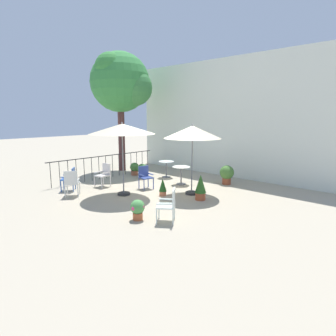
{
  "coord_description": "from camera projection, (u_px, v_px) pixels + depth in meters",
  "views": [
    {
      "loc": [
        7.31,
        -7.35,
        2.76
      ],
      "look_at": [
        0.0,
        0.45,
        0.81
      ],
      "focal_mm": 30.84,
      "sensor_mm": 36.0,
      "label": 1
    }
  ],
  "objects": [
    {
      "name": "ground_plane",
      "position": [
        160.0,
        191.0,
        10.69
      ],
      "size": [
        60.0,
        60.0,
        0.0
      ],
      "primitive_type": "plane",
      "color": "tan"
    },
    {
      "name": "villa_facade",
      "position": [
        224.0,
        118.0,
        13.21
      ],
      "size": [
        10.06,
        0.3,
        5.28
      ],
      "primitive_type": "cube",
      "color": "silver",
      "rests_on": "ground"
    },
    {
      "name": "terrace_railing",
      "position": [
        106.0,
        163.0,
        12.85
      ],
      "size": [
        0.03,
        5.43,
        1.01
      ],
      "color": "black",
      "rests_on": "ground"
    },
    {
      "name": "shade_tree",
      "position": [
        121.0,
        82.0,
        13.99
      ],
      "size": [
        3.02,
        2.88,
        5.79
      ],
      "color": "#532E2D",
      "rests_on": "ground"
    },
    {
      "name": "patio_umbrella_0",
      "position": [
        192.0,
        133.0,
        9.9
      ],
      "size": [
        1.99,
        1.99,
        2.48
      ],
      "color": "#2D2D2D",
      "rests_on": "ground"
    },
    {
      "name": "patio_umbrella_1",
      "position": [
        122.0,
        130.0,
        9.78
      ],
      "size": [
        2.26,
        2.26,
        2.55
      ],
      "color": "#2D2D2D",
      "rests_on": "ground"
    },
    {
      "name": "cafe_table_0",
      "position": [
        181.0,
        172.0,
        11.67
      ],
      "size": [
        0.72,
        0.72,
        0.73
      ],
      "color": "white",
      "rests_on": "ground"
    },
    {
      "name": "cafe_table_1",
      "position": [
        166.0,
        166.0,
        13.01
      ],
      "size": [
        0.69,
        0.69,
        0.73
      ],
      "color": "white",
      "rests_on": "ground"
    },
    {
      "name": "patio_chair_0",
      "position": [
        72.0,
        181.0,
        9.91
      ],
      "size": [
        0.63,
        0.64,
        0.92
      ],
      "color": "silver",
      "rests_on": "ground"
    },
    {
      "name": "patio_chair_1",
      "position": [
        104.0,
        173.0,
        11.34
      ],
      "size": [
        0.5,
        0.51,
        0.9
      ],
      "color": "silver",
      "rests_on": "ground"
    },
    {
      "name": "patio_chair_2",
      "position": [
        145.0,
        176.0,
        11.01
      ],
      "size": [
        0.52,
        0.53,
        0.86
      ],
      "color": "#374B95",
      "rests_on": "ground"
    },
    {
      "name": "patio_chair_3",
      "position": [
        169.0,
        203.0,
        7.52
      ],
      "size": [
        0.67,
        0.67,
        0.89
      ],
      "color": "white",
      "rests_on": "ground"
    },
    {
      "name": "patio_chair_4",
      "position": [
        70.0,
        177.0,
        10.68
      ],
      "size": [
        0.64,
        0.65,
        0.86
      ],
      "color": "#29509E",
      "rests_on": "ground"
    },
    {
      "name": "potted_plant_0",
      "position": [
        142.0,
        170.0,
        12.82
      ],
      "size": [
        0.46,
        0.47,
        0.65
      ],
      "color": "#AF5D2F",
      "rests_on": "ground"
    },
    {
      "name": "potted_plant_1",
      "position": [
        138.0,
        209.0,
        7.7
      ],
      "size": [
        0.39,
        0.41,
        0.56
      ],
      "color": "#BA5D35",
      "rests_on": "ground"
    },
    {
      "name": "potted_plant_2",
      "position": [
        135.0,
        168.0,
        13.52
      ],
      "size": [
        0.42,
        0.42,
        0.59
      ],
      "color": "#965439",
      "rests_on": "ground"
    },
    {
      "name": "potted_plant_3",
      "position": [
        227.0,
        174.0,
        11.69
      ],
      "size": [
        0.57,
        0.57,
        0.78
      ],
      "color": "brown",
      "rests_on": "ground"
    },
    {
      "name": "potted_plant_4",
      "position": [
        163.0,
        187.0,
        10.03
      ],
      "size": [
        0.27,
        0.27,
        0.61
      ],
      "color": "#CB734A",
      "rests_on": "ground"
    },
    {
      "name": "potted_plant_5",
      "position": [
        201.0,
        187.0,
        9.52
      ],
      "size": [
        0.38,
        0.38,
        0.86
      ],
      "color": "#AC502F",
      "rests_on": "ground"
    }
  ]
}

